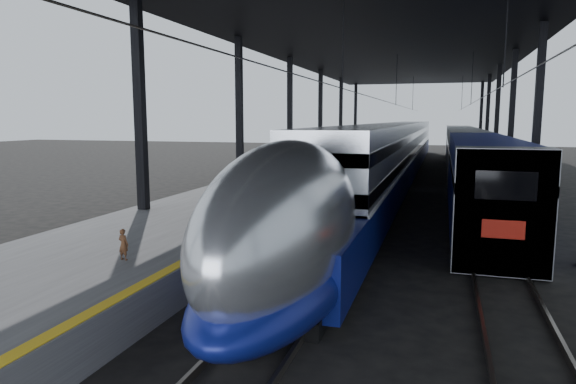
% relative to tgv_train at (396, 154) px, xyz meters
% --- Properties ---
extents(ground, '(160.00, 160.00, 0.00)m').
position_rel_tgv_train_xyz_m(ground, '(-2.00, -26.04, -1.95)').
color(ground, black).
rests_on(ground, ground).
extents(platform, '(6.00, 80.00, 1.00)m').
position_rel_tgv_train_xyz_m(platform, '(-5.50, -6.04, -1.45)').
color(platform, '#4C4C4F').
rests_on(platform, ground).
extents(yellow_strip, '(0.30, 80.00, 0.01)m').
position_rel_tgv_train_xyz_m(yellow_strip, '(-2.70, -6.04, -0.95)').
color(yellow_strip, gold).
rests_on(yellow_strip, platform).
extents(rails, '(6.52, 80.00, 0.16)m').
position_rel_tgv_train_xyz_m(rails, '(2.50, -6.04, -1.87)').
color(rails, slate).
rests_on(rails, ground).
extents(canopy, '(18.00, 75.00, 9.47)m').
position_rel_tgv_train_xyz_m(canopy, '(-0.10, -6.04, 7.16)').
color(canopy, black).
rests_on(canopy, ground).
extents(tgv_train, '(2.91, 65.20, 4.18)m').
position_rel_tgv_train_xyz_m(tgv_train, '(0.00, 0.00, 0.00)').
color(tgv_train, silver).
rests_on(tgv_train, ground).
extents(second_train, '(2.68, 56.05, 3.69)m').
position_rel_tgv_train_xyz_m(second_train, '(5.00, 4.05, -0.08)').
color(second_train, navy).
rests_on(second_train, ground).
extents(child, '(0.32, 0.23, 0.79)m').
position_rel_tgv_train_xyz_m(child, '(-4.21, -27.60, -0.56)').
color(child, '#52301B').
rests_on(child, platform).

